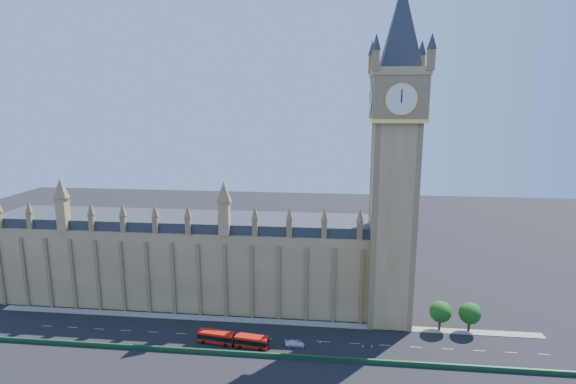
# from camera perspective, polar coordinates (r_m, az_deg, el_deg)

# --- Properties ---
(ground) EXTENTS (400.00, 400.00, 0.00)m
(ground) POSITION_cam_1_polar(r_m,az_deg,el_deg) (129.48, -4.64, -17.95)
(ground) COLOR black
(ground) RESTS_ON ground
(palace_westminster) EXTENTS (120.00, 20.00, 28.00)m
(palace_westminster) POSITION_cam_1_polar(r_m,az_deg,el_deg) (149.28, -12.68, -8.26)
(palace_westminster) COLOR #997D4A
(palace_westminster) RESTS_ON ground
(elizabeth_tower) EXTENTS (20.59, 20.59, 105.00)m
(elizabeth_tower) POSITION_cam_1_polar(r_m,az_deg,el_deg) (126.00, 13.56, 7.07)
(elizabeth_tower) COLOR #997D4A
(elizabeth_tower) RESTS_ON ground
(bridge_parapet) EXTENTS (160.00, 0.60, 1.20)m
(bridge_parapet) POSITION_cam_1_polar(r_m,az_deg,el_deg) (121.56, -5.49, -19.76)
(bridge_parapet) COLOR #1E4C2D
(bridge_parapet) RESTS_ON ground
(kerb_north) EXTENTS (160.00, 3.00, 0.16)m
(kerb_north) POSITION_cam_1_polar(r_m,az_deg,el_deg) (137.65, -3.87, -16.01)
(kerb_north) COLOR gray
(kerb_north) RESTS_ON ground
(tree_east_near) EXTENTS (6.00, 6.00, 8.50)m
(tree_east_near) POSITION_cam_1_polar(r_m,az_deg,el_deg) (137.22, 18.87, -14.14)
(tree_east_near) COLOR #382619
(tree_east_near) RESTS_ON ground
(tree_east_far) EXTENTS (6.00, 6.00, 8.50)m
(tree_east_far) POSITION_cam_1_polar(r_m,az_deg,el_deg) (139.19, 22.18, -14.01)
(tree_east_far) COLOR #382619
(tree_east_far) RESTS_ON ground
(red_bus) EXTENTS (19.43, 5.22, 3.27)m
(red_bus) POSITION_cam_1_polar(r_m,az_deg,el_deg) (125.71, -7.03, -18.07)
(red_bus) COLOR red
(red_bus) RESTS_ON ground
(car_grey) EXTENTS (4.27, 2.09, 1.40)m
(car_grey) POSITION_cam_1_polar(r_m,az_deg,el_deg) (126.32, -5.06, -18.40)
(car_grey) COLOR #393B40
(car_grey) RESTS_ON ground
(car_silver) EXTENTS (4.49, 1.89, 1.44)m
(car_silver) POSITION_cam_1_polar(r_m,az_deg,el_deg) (124.61, -4.14, -18.83)
(car_silver) COLOR #B1B3B9
(car_silver) RESTS_ON ground
(car_white) EXTENTS (5.15, 2.12, 1.49)m
(car_white) POSITION_cam_1_polar(r_m,az_deg,el_deg) (124.92, 0.88, -18.70)
(car_white) COLOR white
(car_white) RESTS_ON ground
(cone_a) EXTENTS (0.45, 0.45, 0.65)m
(cone_a) POSITION_cam_1_polar(r_m,az_deg,el_deg) (126.83, 4.11, -18.45)
(cone_a) COLOR black
(cone_a) RESTS_ON ground
(cone_b) EXTENTS (0.53, 0.53, 0.80)m
(cone_b) POSITION_cam_1_polar(r_m,az_deg,el_deg) (125.97, 9.47, -18.78)
(cone_b) COLOR black
(cone_b) RESTS_ON ground
(cone_c) EXTENTS (0.54, 0.54, 0.67)m
(cone_c) POSITION_cam_1_polar(r_m,az_deg,el_deg) (126.42, 10.59, -18.73)
(cone_c) COLOR black
(cone_c) RESTS_ON ground
(cone_d) EXTENTS (0.51, 0.51, 0.65)m
(cone_d) POSITION_cam_1_polar(r_m,az_deg,el_deg) (127.10, 3.77, -18.38)
(cone_d) COLOR black
(cone_d) RESTS_ON ground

